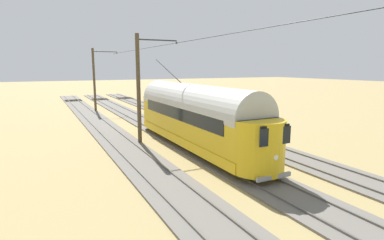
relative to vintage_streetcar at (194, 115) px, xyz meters
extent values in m
plane|color=#9E8956|center=(0.00, -3.81, -2.25)|extent=(220.00, 220.00, 0.00)
cube|color=#666059|center=(-4.21, -3.81, -2.20)|extent=(2.80, 80.00, 0.10)
cube|color=#59544C|center=(-3.49, -3.81, -2.11)|extent=(0.07, 80.00, 0.08)
cube|color=#59544C|center=(-4.92, -3.81, -2.11)|extent=(0.07, 80.00, 0.08)
cube|color=#2D2316|center=(-4.21, -35.81, -2.15)|extent=(2.50, 0.24, 0.08)
cube|color=#2D2316|center=(-4.21, -35.16, -2.15)|extent=(2.50, 0.24, 0.08)
cube|color=#2D2316|center=(-4.21, -34.51, -2.15)|extent=(2.50, 0.24, 0.08)
cube|color=#2D2316|center=(-4.21, -33.86, -2.15)|extent=(2.50, 0.24, 0.08)
cube|color=#2D2316|center=(-4.21, -33.21, -2.15)|extent=(2.50, 0.24, 0.08)
cube|color=#666059|center=(0.00, -3.81, -2.20)|extent=(2.80, 80.00, 0.10)
cube|color=#59544C|center=(0.72, -3.81, -2.11)|extent=(0.07, 80.00, 0.08)
cube|color=#59544C|center=(-0.72, -3.81, -2.11)|extent=(0.07, 80.00, 0.08)
cube|color=#2D2316|center=(0.00, -35.81, -2.15)|extent=(2.50, 0.24, 0.08)
cube|color=#2D2316|center=(0.00, -35.16, -2.15)|extent=(2.50, 0.24, 0.08)
cube|color=#2D2316|center=(0.00, -34.51, -2.15)|extent=(2.50, 0.24, 0.08)
cube|color=#2D2316|center=(0.00, -33.86, -2.15)|extent=(2.50, 0.24, 0.08)
cube|color=#2D2316|center=(0.00, -33.21, -2.15)|extent=(2.50, 0.24, 0.08)
cube|color=#666059|center=(4.21, -3.81, -2.20)|extent=(2.80, 80.00, 0.10)
cube|color=#59544C|center=(4.92, -3.81, -2.11)|extent=(0.07, 80.00, 0.08)
cube|color=#59544C|center=(3.49, -3.81, -2.11)|extent=(0.07, 80.00, 0.08)
cube|color=#2D2316|center=(4.21, -35.81, -2.15)|extent=(2.50, 0.24, 0.08)
cube|color=#2D2316|center=(4.21, -35.16, -2.15)|extent=(2.50, 0.24, 0.08)
cube|color=#2D2316|center=(4.21, -34.51, -2.15)|extent=(2.50, 0.24, 0.08)
cube|color=#2D2316|center=(4.21, -33.86, -2.15)|extent=(2.50, 0.24, 0.08)
cube|color=#2D2316|center=(4.21, -33.21, -2.15)|extent=(2.50, 0.24, 0.08)
cube|color=gold|center=(0.00, -0.01, -1.55)|extent=(2.65, 13.55, 0.55)
cube|color=gold|center=(0.00, -0.01, -0.80)|extent=(2.55, 13.55, 0.95)
cube|color=gold|center=(0.00, -0.01, 0.20)|extent=(2.55, 13.55, 1.05)
cylinder|color=#B7B7B2|center=(0.00, -0.01, 0.73)|extent=(2.65, 13.28, 2.65)
cylinder|color=gold|center=(0.00, 6.72, -0.55)|extent=(2.55, 2.55, 2.55)
cylinder|color=gold|center=(0.00, -6.73, -0.55)|extent=(2.55, 2.55, 2.55)
cube|color=black|center=(0.00, 7.85, 0.46)|extent=(1.63, 0.08, 0.36)
cube|color=black|center=(0.00, 7.89, 0.15)|extent=(1.73, 0.06, 0.80)
cube|color=black|center=(1.29, -0.01, 0.20)|extent=(0.04, 11.39, 0.80)
cube|color=black|center=(-1.29, -0.01, 0.20)|extent=(0.04, 11.39, 0.80)
cylinder|color=silver|center=(0.00, 7.98, -0.80)|extent=(0.24, 0.06, 0.24)
cube|color=gray|center=(0.00, 7.92, -1.72)|extent=(1.94, 0.12, 0.20)
cylinder|color=black|center=(0.00, -4.58, 2.93)|extent=(0.07, 5.11, 1.82)
cylinder|color=black|center=(0.72, 4.33, -1.69)|extent=(0.10, 0.76, 0.76)
cylinder|color=black|center=(-0.72, 4.33, -1.69)|extent=(0.10, 0.76, 0.76)
cylinder|color=black|center=(0.72, -4.34, -1.69)|extent=(0.10, 0.76, 0.76)
cylinder|color=black|center=(-0.72, -4.34, -1.69)|extent=(0.10, 0.76, 0.76)
cylinder|color=#4C3D28|center=(2.93, -21.21, 1.59)|extent=(0.28, 0.28, 7.68)
cylinder|color=#2D2D2D|center=(1.46, -21.21, 5.03)|extent=(2.93, 0.10, 0.10)
sphere|color=#334733|center=(0.00, -21.21, 4.88)|extent=(0.16, 0.16, 0.16)
cylinder|color=#4C3D28|center=(2.93, -2.80, 1.59)|extent=(0.28, 0.28, 7.68)
cylinder|color=#2D2D2D|center=(1.46, -2.80, 5.03)|extent=(2.93, 0.10, 0.10)
sphere|color=#334733|center=(0.00, -2.80, 4.88)|extent=(0.16, 0.16, 0.16)
cylinder|color=black|center=(0.00, -2.80, 4.88)|extent=(0.03, 40.82, 0.03)
cylinder|color=black|center=(1.46, -21.21, 5.03)|extent=(2.93, 0.02, 0.02)
cylinder|color=black|center=(-5.81, -12.62, -1.70)|extent=(0.08, 0.08, 1.10)
cylinder|color=red|center=(-5.81, -12.62, -1.03)|extent=(0.30, 0.30, 0.03)
cylinder|color=#262626|center=(-5.63, -12.62, -1.90)|extent=(0.33, 0.04, 0.54)
camera|label=1|loc=(9.24, 18.06, 3.16)|focal=28.75mm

